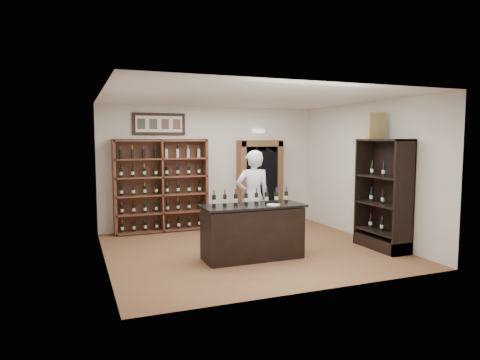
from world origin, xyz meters
The scene contains 22 objects.
floor centered at (0.00, 0.00, 0.00)m, with size 5.50×5.50×0.00m, color brown.
ceiling centered at (0.00, 0.00, 3.00)m, with size 5.50×5.50×0.00m, color white.
wall_back centered at (0.00, 2.50, 1.50)m, with size 5.50×0.04×3.00m, color silver.
wall_left centered at (-2.75, 0.00, 1.50)m, with size 0.04×5.00×3.00m, color silver.
wall_right centered at (2.75, 0.00, 1.50)m, with size 0.04×5.00×3.00m, color silver.
wine_shelf centered at (-1.30, 2.33, 1.10)m, with size 2.20×0.38×2.20m.
framed_picture centered at (-1.30, 2.47, 2.55)m, with size 1.25×0.04×0.52m, color black.
arched_doorway centered at (1.25, 2.33, 1.14)m, with size 1.17×0.35×2.17m.
emergency_light centered at (1.25, 2.42, 2.40)m, with size 0.30×0.10×0.10m, color white.
tasting_counter centered at (-0.20, -0.60, 0.49)m, with size 1.88×0.78×1.00m.
counter_bottle_0 centered at (-0.92, -0.53, 1.11)m, with size 0.07×0.07×0.30m.
counter_bottle_1 centered at (-0.71, -0.53, 1.11)m, with size 0.07×0.07×0.30m.
counter_bottle_2 centered at (-0.51, -0.53, 1.11)m, with size 0.07×0.07×0.30m.
counter_bottle_3 centered at (-0.30, -0.53, 1.11)m, with size 0.07×0.07×0.30m.
counter_bottle_4 centered at (-0.10, -0.53, 1.11)m, with size 0.07×0.07×0.30m.
counter_bottle_5 centered at (0.11, -0.53, 1.11)m, with size 0.07×0.07×0.30m.
counter_bottle_6 centered at (0.31, -0.53, 1.11)m, with size 0.07×0.07×0.30m.
counter_bottle_7 centered at (0.52, -0.53, 1.11)m, with size 0.07×0.07×0.30m.
side_cabinet centered at (2.52, -0.90, 0.75)m, with size 0.48×1.20×2.20m.
shopkeeper centered at (0.22, 0.37, 0.98)m, with size 0.72×0.47×1.97m, color silver.
plate centered at (0.12, -0.81, 1.01)m, with size 0.24×0.24×0.02m, color silver.
wine_crate centered at (2.45, -0.65, 2.46)m, with size 0.37×0.15×0.53m, color tan.
Camera 1 is at (-3.24, -7.70, 2.20)m, focal length 32.00 mm.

